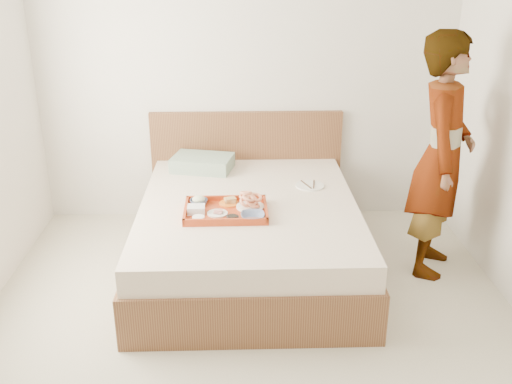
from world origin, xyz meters
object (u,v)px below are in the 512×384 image
at_px(bed, 249,235).
at_px(person, 442,157).
at_px(tray, 226,210).
at_px(dinner_plate, 310,186).

bearing_deg(bed, person, -1.24).
xyz_separation_m(tray, person, (1.52, 0.16, 0.32)).
xyz_separation_m(dinner_plate, person, (0.88, -0.33, 0.34)).
bearing_deg(dinner_plate, bed, -148.21).
relative_size(bed, person, 1.15).
bearing_deg(tray, person, 5.59).
bearing_deg(person, tray, 118.94).
xyz_separation_m(bed, tray, (-0.16, -0.19, 0.29)).
height_order(bed, tray, tray).
bearing_deg(person, dinner_plate, 92.46).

